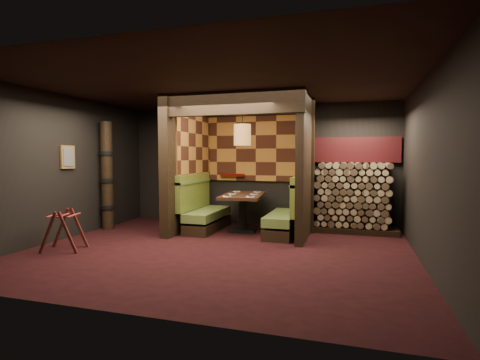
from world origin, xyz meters
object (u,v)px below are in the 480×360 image
booth_bench_left (203,212)px  booth_bench_right (288,216)px  firewood_stack (356,198)px  dining_table (243,205)px  pendant_lamp (242,135)px  totem_column (107,176)px  luggage_rack (64,229)px

booth_bench_left → booth_bench_right: 1.89m
booth_bench_left → firewood_stack: bearing=12.2°
booth_bench_right → firewood_stack: bearing=27.3°
dining_table → firewood_stack: bearing=14.3°
pendant_lamp → totem_column: (-2.98, -0.60, -0.91)m
totem_column → firewood_stack: size_ratio=1.39×
pendant_lamp → firewood_stack: size_ratio=0.57×
luggage_rack → dining_table: bearing=44.9°
booth_bench_right → pendant_lamp: pendant_lamp is taller
luggage_rack → firewood_stack: bearing=32.6°
totem_column → firewood_stack: totem_column is taller
pendant_lamp → booth_bench_left: bearing=-176.9°
firewood_stack → dining_table: bearing=-165.7°
dining_table → pendant_lamp: 1.52m
totem_column → dining_table: bearing=12.3°
booth_bench_right → luggage_rack: 4.26m
pendant_lamp → totem_column: 3.17m
luggage_rack → pendant_lamp: bearing=44.4°
dining_table → luggage_rack: size_ratio=2.04×
luggage_rack → totem_column: size_ratio=0.33×
dining_table → totem_column: totem_column is taller
totem_column → firewood_stack: bearing=13.2°
pendant_lamp → firewood_stack: pendant_lamp is taller
booth_bench_right → totem_column: totem_column is taller
booth_bench_right → dining_table: booth_bench_right is taller
booth_bench_right → booth_bench_left: bearing=180.0°
totem_column → firewood_stack: (5.33, 1.25, -0.44)m
luggage_rack → firewood_stack: firewood_stack is taller
luggage_rack → firewood_stack: size_ratio=0.46×
luggage_rack → booth_bench_left: bearing=56.1°
firewood_stack → luggage_rack: bearing=-147.4°
pendant_lamp → luggage_rack: size_ratio=1.23×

